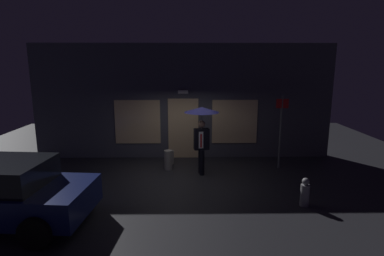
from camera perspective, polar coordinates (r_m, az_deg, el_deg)
name	(u,v)px	position (r m, az deg, el deg)	size (l,w,h in m)	color
ground_plane	(182,179)	(9.48, -1.77, -9.32)	(18.00, 18.00, 0.00)	#26262B
building_facade	(183,102)	(11.28, -1.63, 4.81)	(10.80, 0.48, 4.14)	#4C4C56
person_with_umbrella	(202,124)	(9.44, 1.79, 0.78)	(1.07, 1.07, 2.13)	black
street_sign_post	(281,128)	(10.46, 16.12, 0.04)	(0.40, 0.07, 2.42)	#595B60
sidewalk_bollard	(171,157)	(10.79, -3.92, -5.44)	(0.21, 0.21, 0.46)	#9E998E
sidewalk_bollard_2	(168,160)	(10.18, -4.42, -5.93)	(0.26, 0.26, 0.65)	#9E998E
fire_hydrant	(305,193)	(8.14, 20.15, -11.20)	(0.22, 0.22, 0.71)	gray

